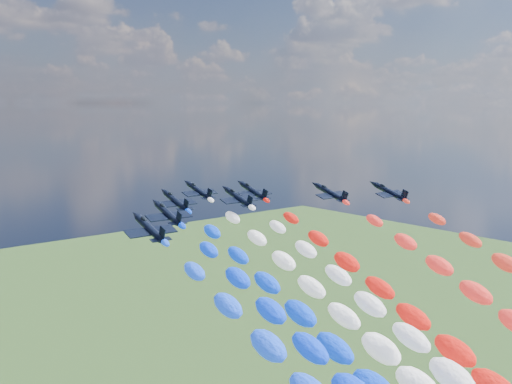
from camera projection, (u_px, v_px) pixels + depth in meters
jet_0 at (149, 228)px, 104.20m from camera, size 9.15×12.26×6.19m
jet_1 at (168, 213)px, 118.22m from camera, size 9.33×12.38×6.19m
jet_2 at (175, 201)px, 133.53m from camera, size 9.05×12.18×6.19m
jet_3 at (238, 197)px, 138.30m from camera, size 8.94×12.11×6.19m
jet_4 at (199, 191)px, 148.93m from camera, size 9.16×12.26×6.19m
trail_4 at (397, 380)px, 108.09m from camera, size 6.16×114.01×55.88m
jet_5 at (253, 191)px, 148.32m from camera, size 8.94×12.11×6.19m
trail_5 at (473, 381)px, 107.48m from camera, size 6.16×114.01×55.88m
jet_6 at (331, 193)px, 145.14m from camera, size 9.36×12.41×6.19m
jet_7 at (389, 192)px, 147.04m from camera, size 9.33×12.38×6.19m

